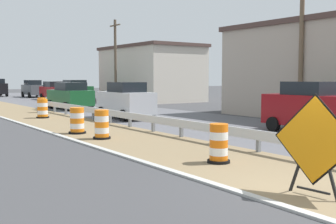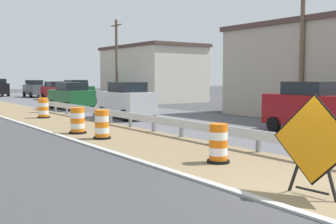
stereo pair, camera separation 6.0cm
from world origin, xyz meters
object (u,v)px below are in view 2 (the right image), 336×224
(warning_sign_diamond, at_px, (313,143))
(car_lead_near_lane, at_px, (71,96))
(traffic_barrel_nearest, at_px, (218,145))
(traffic_barrel_farther, at_px, (43,109))
(utility_pole_mid, at_px, (117,60))
(car_distant_a, at_px, (313,108))
(traffic_barrel_close, at_px, (102,126))
(car_trailing_near_lane, at_px, (56,91))
(car_mid_far_lane, at_px, (77,91))
(utility_pole_near, at_px, (302,31))
(car_distant_b, at_px, (126,100))
(traffic_barrel_mid, at_px, (78,122))
(traffic_barrel_far, at_px, (43,106))
(car_distant_c, at_px, (35,89))

(warning_sign_diamond, xyz_separation_m, car_lead_near_lane, (4.77, 24.36, -0.08))
(traffic_barrel_nearest, xyz_separation_m, traffic_barrel_farther, (0.20, 15.39, 0.01))
(utility_pole_mid, bearing_deg, car_lead_near_lane, -144.72)
(car_lead_near_lane, relative_size, car_distant_a, 1.07)
(traffic_barrel_close, xyz_separation_m, car_trailing_near_lane, (8.36, 28.18, 0.46))
(traffic_barrel_nearest, xyz_separation_m, car_mid_far_lane, (7.79, 28.70, 0.56))
(traffic_barrel_farther, height_order, utility_pole_near, utility_pole_near)
(utility_pole_mid, bearing_deg, car_distant_b, -115.82)
(traffic_barrel_mid, distance_m, traffic_barrel_far, 11.40)
(traffic_barrel_far, xyz_separation_m, car_distant_a, (6.02, -16.82, 0.64))
(traffic_barrel_close, distance_m, car_distant_c, 36.03)
(car_lead_near_lane, bearing_deg, utility_pole_near, -158.66)
(traffic_barrel_mid, xyz_separation_m, car_mid_far_lane, (8.61, 20.78, 0.56))
(traffic_barrel_close, distance_m, traffic_barrel_far, 13.33)
(car_distant_a, bearing_deg, utility_pole_mid, 172.62)
(car_lead_near_lane, xyz_separation_m, car_distant_c, (3.53, 20.17, 0.02))
(car_distant_b, distance_m, car_distant_c, 28.95)
(car_distant_a, relative_size, utility_pole_near, 0.46)
(car_mid_far_lane, distance_m, car_distant_b, 16.85)
(traffic_barrel_mid, bearing_deg, utility_pole_near, -12.53)
(traffic_barrel_farther, xyz_separation_m, utility_pole_mid, (10.01, 9.77, 3.41))
(warning_sign_diamond, height_order, traffic_barrel_mid, warning_sign_diamond)
(traffic_barrel_far, height_order, utility_pole_mid, utility_pole_mid)
(traffic_barrel_nearest, bearing_deg, car_distant_b, 72.04)
(traffic_barrel_mid, bearing_deg, car_distant_c, 75.68)
(traffic_barrel_mid, bearing_deg, car_mid_far_lane, 67.49)
(traffic_barrel_nearest, height_order, utility_pole_mid, utility_pole_mid)
(car_mid_far_lane, relative_size, car_distant_b, 1.16)
(traffic_barrel_mid, height_order, car_distant_b, car_distant_b)
(utility_pole_near, bearing_deg, car_distant_c, 94.79)
(traffic_barrel_close, distance_m, car_distant_b, 7.87)
(traffic_barrel_close, relative_size, traffic_barrel_farther, 1.01)
(car_distant_c, bearing_deg, car_distant_a, 1.87)
(traffic_barrel_far, bearing_deg, car_distant_a, -70.30)
(car_lead_near_lane, relative_size, car_distant_b, 1.12)
(traffic_barrel_mid, relative_size, car_distant_a, 0.26)
(car_mid_far_lane, bearing_deg, car_lead_near_lane, -23.63)
(traffic_barrel_mid, xyz_separation_m, car_distant_a, (8.23, -5.63, 0.59))
(car_distant_a, xyz_separation_m, car_distant_b, (-3.43, 9.99, -0.05))
(traffic_barrel_close, relative_size, utility_pole_near, 0.12)
(warning_sign_diamond, xyz_separation_m, car_distant_b, (4.66, 15.81, -0.03))
(car_mid_far_lane, bearing_deg, traffic_barrel_farther, -28.14)
(traffic_barrel_nearest, xyz_separation_m, utility_pole_near, (10.61, 5.38, 4.25))
(traffic_barrel_farther, xyz_separation_m, car_lead_near_lane, (3.89, 5.45, 0.49))
(car_distant_a, bearing_deg, car_trailing_near_lane, 179.07)
(car_distant_b, relative_size, utility_pole_near, 0.44)
(traffic_barrel_close, height_order, traffic_barrel_far, traffic_barrel_close)
(traffic_barrel_far, relative_size, car_distant_c, 0.22)
(utility_pole_near, bearing_deg, car_mid_far_lane, 96.89)
(traffic_barrel_nearest, relative_size, car_distant_b, 0.27)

